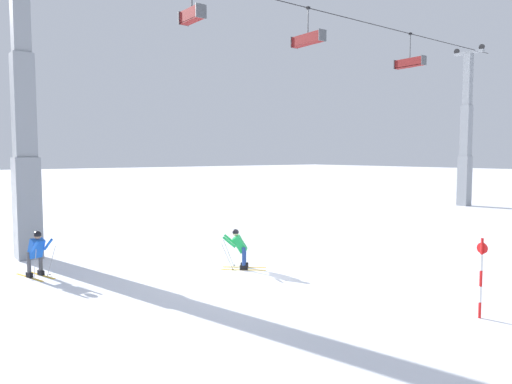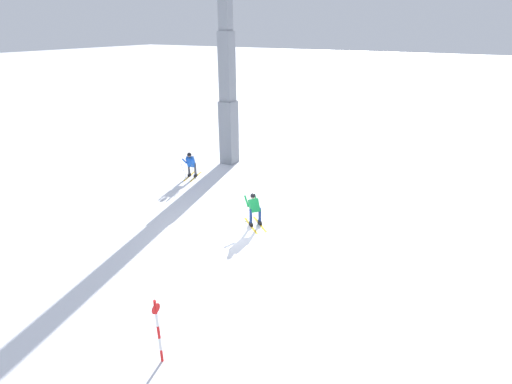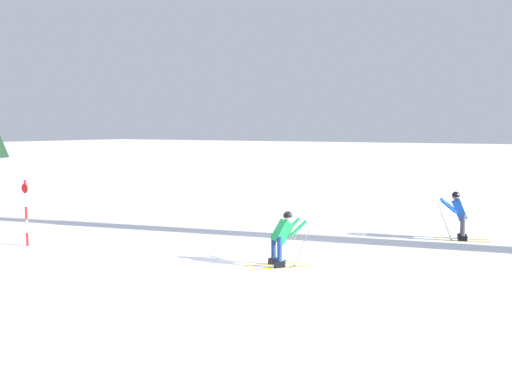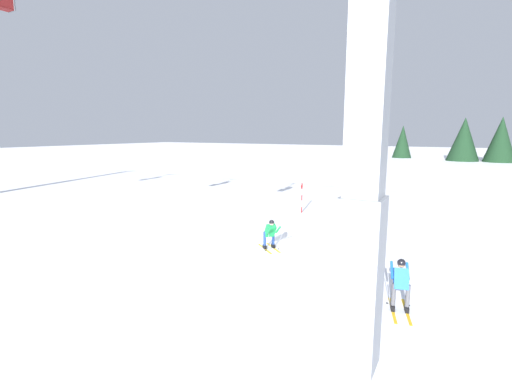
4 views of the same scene
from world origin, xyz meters
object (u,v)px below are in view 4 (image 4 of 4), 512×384
object	(u,v)px
trail_marker_pole	(302,197)
skier_distant_uphill	(401,281)
lift_tower_near	(366,144)
skier_carving_main	(270,232)

from	to	relation	value
trail_marker_pole	skier_distant_uphill	world-z (taller)	trail_marker_pole
skier_distant_uphill	lift_tower_near	bearing A→B (deg)	81.93
skier_carving_main	trail_marker_pole	xyz separation A→B (m)	(1.73, -7.96, 0.27)
skier_carving_main	skier_distant_uphill	size ratio (longest dim) A/B	0.91
trail_marker_pole	lift_tower_near	bearing A→B (deg)	116.88
skier_carving_main	lift_tower_near	xyz separation A→B (m)	(-5.61, 6.52, 4.31)
trail_marker_pole	skier_distant_uphill	distance (m)	13.58
trail_marker_pole	skier_distant_uphill	size ratio (longest dim) A/B	1.15
skier_distant_uphill	trail_marker_pole	bearing A→B (deg)	-54.86
trail_marker_pole	skier_carving_main	bearing A→B (deg)	102.28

